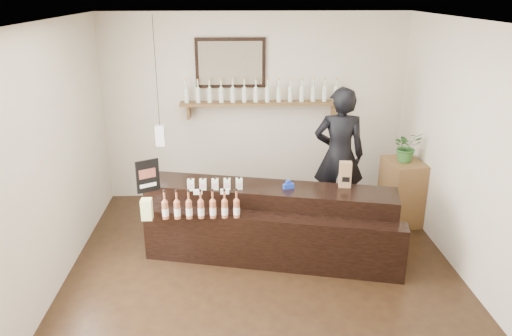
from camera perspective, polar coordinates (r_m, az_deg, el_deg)
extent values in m
plane|color=black|center=(5.78, 0.92, -12.61)|extent=(5.00, 5.00, 0.00)
plane|color=beige|center=(7.57, -0.18, 6.87)|extent=(4.50, 0.00, 4.50)
plane|color=beige|center=(2.93, 4.14, -15.76)|extent=(4.50, 0.00, 4.50)
plane|color=beige|center=(5.51, -23.06, 0.20)|extent=(0.00, 5.00, 5.00)
plane|color=beige|center=(5.76, 23.97, 0.88)|extent=(0.00, 5.00, 5.00)
plane|color=white|center=(4.88, 1.10, 16.30)|extent=(5.00, 5.00, 0.00)
cube|color=brown|center=(7.42, 0.64, 7.40)|extent=(2.40, 0.25, 0.04)
cube|color=brown|center=(7.50, -7.70, 6.41)|extent=(0.04, 0.20, 0.20)
cube|color=brown|center=(7.61, 8.83, 6.56)|extent=(0.04, 0.20, 0.20)
cube|color=black|center=(7.41, -2.94, 11.91)|extent=(1.02, 0.04, 0.72)
cube|color=#483D2E|center=(7.38, -2.94, 11.88)|extent=(0.92, 0.01, 0.62)
cube|color=white|center=(6.80, -10.88, 3.69)|extent=(0.12, 0.12, 0.28)
cylinder|color=black|center=(6.62, -11.36, 10.73)|extent=(0.01, 0.01, 1.41)
cylinder|color=silver|center=(7.42, -7.96, 8.17)|extent=(0.07, 0.07, 0.20)
cone|color=silver|center=(7.39, -8.00, 9.13)|extent=(0.07, 0.07, 0.05)
cylinder|color=silver|center=(7.38, -8.02, 9.59)|extent=(0.02, 0.02, 0.07)
cylinder|color=gold|center=(7.37, -8.04, 9.95)|extent=(0.03, 0.03, 0.02)
cylinder|color=white|center=(7.42, -7.95, 8.01)|extent=(0.07, 0.07, 0.09)
cylinder|color=silver|center=(7.40, -6.64, 8.20)|extent=(0.07, 0.07, 0.20)
cone|color=silver|center=(7.38, -6.68, 9.17)|extent=(0.07, 0.07, 0.05)
cylinder|color=silver|center=(7.37, -6.70, 9.63)|extent=(0.02, 0.02, 0.07)
cylinder|color=gold|center=(7.36, -6.71, 9.99)|extent=(0.03, 0.03, 0.02)
cylinder|color=white|center=(7.41, -6.63, 8.05)|extent=(0.07, 0.07, 0.09)
cylinder|color=silver|center=(7.39, -5.32, 8.24)|extent=(0.07, 0.07, 0.20)
cone|color=silver|center=(7.37, -5.35, 9.20)|extent=(0.07, 0.07, 0.05)
cylinder|color=silver|center=(7.36, -5.36, 9.66)|extent=(0.02, 0.02, 0.07)
cylinder|color=gold|center=(7.35, -5.38, 10.02)|extent=(0.03, 0.03, 0.02)
cylinder|color=white|center=(7.40, -5.31, 8.08)|extent=(0.07, 0.07, 0.09)
cylinder|color=silver|center=(7.39, -3.99, 8.26)|extent=(0.07, 0.07, 0.20)
cone|color=silver|center=(7.36, -4.02, 9.23)|extent=(0.07, 0.07, 0.05)
cylinder|color=silver|center=(7.35, -4.03, 9.69)|extent=(0.02, 0.02, 0.07)
cylinder|color=gold|center=(7.34, -4.04, 10.05)|extent=(0.03, 0.03, 0.02)
cylinder|color=white|center=(7.39, -3.99, 8.11)|extent=(0.07, 0.07, 0.09)
cylinder|color=silver|center=(7.38, -2.67, 8.29)|extent=(0.07, 0.07, 0.20)
cone|color=silver|center=(7.36, -2.68, 9.25)|extent=(0.07, 0.07, 0.05)
cylinder|color=silver|center=(7.35, -2.69, 9.71)|extent=(0.02, 0.02, 0.07)
cylinder|color=gold|center=(7.34, -2.69, 10.08)|extent=(0.03, 0.03, 0.02)
cylinder|color=white|center=(7.39, -2.66, 8.13)|extent=(0.07, 0.07, 0.09)
cylinder|color=silver|center=(7.39, -1.34, 8.30)|extent=(0.07, 0.07, 0.20)
cone|color=silver|center=(7.36, -1.35, 9.27)|extent=(0.07, 0.07, 0.05)
cylinder|color=silver|center=(7.35, -1.35, 9.73)|extent=(0.02, 0.02, 0.07)
cylinder|color=gold|center=(7.34, -1.35, 10.09)|extent=(0.03, 0.03, 0.02)
cylinder|color=white|center=(7.39, -1.34, 8.15)|extent=(0.07, 0.07, 0.09)
cylinder|color=silver|center=(7.39, -0.01, 8.32)|extent=(0.07, 0.07, 0.20)
cone|color=silver|center=(7.37, -0.01, 9.29)|extent=(0.07, 0.07, 0.05)
cylinder|color=silver|center=(7.36, -0.01, 9.75)|extent=(0.02, 0.02, 0.07)
cylinder|color=gold|center=(7.35, -0.01, 10.11)|extent=(0.03, 0.03, 0.02)
cylinder|color=white|center=(7.40, -0.01, 8.16)|extent=(0.07, 0.07, 0.09)
cylinder|color=silver|center=(7.40, 1.31, 8.33)|extent=(0.07, 0.07, 0.20)
cone|color=silver|center=(7.38, 1.32, 9.30)|extent=(0.07, 0.07, 0.05)
cylinder|color=silver|center=(7.37, 1.32, 9.75)|extent=(0.02, 0.02, 0.07)
cylinder|color=gold|center=(7.36, 1.32, 10.11)|extent=(0.03, 0.03, 0.02)
cylinder|color=white|center=(7.40, 1.31, 8.17)|extent=(0.07, 0.07, 0.09)
cylinder|color=silver|center=(7.41, 2.63, 8.33)|extent=(0.07, 0.07, 0.20)
cone|color=silver|center=(7.39, 2.64, 9.30)|extent=(0.07, 0.07, 0.05)
cylinder|color=silver|center=(7.38, 2.65, 9.76)|extent=(0.02, 0.02, 0.07)
cylinder|color=gold|center=(7.37, 2.66, 10.12)|extent=(0.03, 0.03, 0.02)
cylinder|color=white|center=(7.42, 2.63, 8.18)|extent=(0.07, 0.07, 0.09)
cylinder|color=silver|center=(7.43, 3.94, 8.34)|extent=(0.07, 0.07, 0.20)
cone|color=silver|center=(7.41, 3.97, 9.30)|extent=(0.07, 0.07, 0.05)
cylinder|color=silver|center=(7.40, 3.98, 9.75)|extent=(0.02, 0.02, 0.07)
cylinder|color=gold|center=(7.39, 3.99, 10.11)|extent=(0.03, 0.03, 0.02)
cylinder|color=white|center=(7.44, 3.94, 8.18)|extent=(0.07, 0.07, 0.09)
cylinder|color=silver|center=(7.45, 5.25, 8.33)|extent=(0.07, 0.07, 0.20)
cone|color=silver|center=(7.43, 5.28, 9.29)|extent=(0.07, 0.07, 0.05)
cylinder|color=silver|center=(7.42, 5.29, 9.75)|extent=(0.02, 0.02, 0.07)
cylinder|color=gold|center=(7.41, 5.31, 10.10)|extent=(0.03, 0.03, 0.02)
cylinder|color=white|center=(7.46, 5.24, 8.18)|extent=(0.07, 0.07, 0.09)
cylinder|color=silver|center=(7.48, 6.55, 8.32)|extent=(0.07, 0.07, 0.20)
cone|color=silver|center=(7.45, 6.59, 9.28)|extent=(0.07, 0.07, 0.05)
cylinder|color=silver|center=(7.44, 6.60, 9.73)|extent=(0.02, 0.02, 0.07)
cylinder|color=gold|center=(7.43, 6.62, 10.09)|extent=(0.03, 0.03, 0.02)
cylinder|color=white|center=(7.48, 6.54, 8.17)|extent=(0.07, 0.07, 0.09)
cylinder|color=silver|center=(7.51, 7.84, 8.31)|extent=(0.07, 0.07, 0.20)
cone|color=silver|center=(7.48, 7.88, 9.27)|extent=(0.07, 0.07, 0.05)
cylinder|color=silver|center=(7.47, 7.90, 9.72)|extent=(0.02, 0.02, 0.07)
cylinder|color=gold|center=(7.46, 7.92, 10.07)|extent=(0.03, 0.03, 0.02)
cylinder|color=white|center=(7.51, 7.83, 8.16)|extent=(0.07, 0.07, 0.09)
cylinder|color=silver|center=(7.54, 9.12, 8.30)|extent=(0.07, 0.07, 0.20)
cone|color=silver|center=(7.51, 9.17, 9.25)|extent=(0.07, 0.07, 0.05)
cylinder|color=silver|center=(7.50, 9.19, 9.70)|extent=(0.02, 0.02, 0.07)
cylinder|color=gold|center=(7.49, 9.21, 10.05)|extent=(0.03, 0.03, 0.02)
cylinder|color=white|center=(7.54, 9.11, 8.15)|extent=(0.07, 0.07, 0.09)
cube|color=black|center=(6.19, 1.52, -5.78)|extent=(3.08, 1.22, 0.85)
cube|color=black|center=(5.88, 1.79, -8.38)|extent=(3.02, 0.96, 0.64)
cube|color=white|center=(5.83, -6.67, -2.74)|extent=(0.10, 0.04, 0.05)
cube|color=white|center=(5.81, -3.59, -2.70)|extent=(0.10, 0.04, 0.05)
cube|color=#D7DA85|center=(5.78, -12.33, -5.16)|extent=(0.12, 0.12, 0.12)
cube|color=#D7DA85|center=(5.73, -12.42, -4.07)|extent=(0.12, 0.12, 0.12)
cube|color=silver|center=(5.96, -7.45, -1.91)|extent=(0.08, 0.08, 0.13)
cube|color=#D0A2AE|center=(5.93, -7.48, -2.06)|extent=(0.07, 0.00, 0.06)
cylinder|color=black|center=(5.94, -7.48, -1.26)|extent=(0.02, 0.02, 0.03)
cube|color=silver|center=(5.95, -6.08, -1.89)|extent=(0.08, 0.08, 0.13)
cube|color=#D0A2AE|center=(5.92, -6.10, -2.04)|extent=(0.07, 0.00, 0.06)
cylinder|color=black|center=(5.93, -6.10, -1.24)|extent=(0.02, 0.02, 0.03)
cube|color=silver|center=(5.95, -4.70, -1.88)|extent=(0.08, 0.08, 0.13)
cube|color=#D0A2AE|center=(5.91, -4.71, -2.02)|extent=(0.07, 0.00, 0.06)
cylinder|color=black|center=(5.92, -4.72, -1.22)|extent=(0.02, 0.02, 0.03)
cube|color=silver|center=(5.94, -3.32, -1.86)|extent=(0.08, 0.08, 0.13)
cube|color=#D0A2AE|center=(5.90, -3.32, -2.00)|extent=(0.07, 0.00, 0.06)
cylinder|color=black|center=(5.92, -3.33, -1.20)|extent=(0.02, 0.02, 0.03)
cube|color=silver|center=(5.94, -1.94, -1.83)|extent=(0.08, 0.08, 0.13)
cube|color=#D0A2AE|center=(5.90, -1.94, -1.98)|extent=(0.07, 0.00, 0.06)
cylinder|color=black|center=(5.91, -1.95, -1.18)|extent=(0.02, 0.02, 0.03)
cylinder|color=#A05736|center=(5.73, -10.33, -4.77)|extent=(0.07, 0.07, 0.20)
cone|color=#A05736|center=(5.68, -10.41, -3.61)|extent=(0.07, 0.07, 0.05)
cylinder|color=#A05736|center=(5.66, -10.45, -3.05)|extent=(0.02, 0.02, 0.07)
cylinder|color=black|center=(5.64, -10.48, -2.61)|extent=(0.03, 0.03, 0.02)
cylinder|color=white|center=(5.74, -10.32, -4.96)|extent=(0.07, 0.07, 0.09)
cylinder|color=#A05736|center=(5.71, -9.00, -4.77)|extent=(0.07, 0.07, 0.20)
cone|color=#A05736|center=(5.66, -9.07, -3.60)|extent=(0.07, 0.07, 0.05)
cylinder|color=#A05736|center=(5.64, -9.10, -3.04)|extent=(0.02, 0.02, 0.07)
cylinder|color=black|center=(5.62, -9.12, -2.60)|extent=(0.03, 0.03, 0.02)
cylinder|color=white|center=(5.72, -8.99, -4.95)|extent=(0.07, 0.07, 0.09)
cylinder|color=#A05736|center=(5.70, -7.65, -4.76)|extent=(0.07, 0.07, 0.20)
cone|color=#A05736|center=(5.65, -7.71, -3.59)|extent=(0.07, 0.07, 0.05)
cylinder|color=#A05736|center=(5.62, -7.74, -3.03)|extent=(0.02, 0.02, 0.07)
cylinder|color=black|center=(5.61, -7.76, -2.58)|extent=(0.03, 0.03, 0.02)
cylinder|color=white|center=(5.71, -7.64, -4.94)|extent=(0.07, 0.07, 0.09)
cylinder|color=#A05736|center=(5.69, -6.30, -4.75)|extent=(0.07, 0.07, 0.20)
cone|color=#A05736|center=(5.64, -6.35, -3.57)|extent=(0.07, 0.07, 0.05)
cylinder|color=#A05736|center=(5.61, -6.37, -3.01)|extent=(0.02, 0.02, 0.07)
cylinder|color=black|center=(5.60, -6.39, -2.57)|extent=(0.03, 0.03, 0.02)
cylinder|color=white|center=(5.70, -6.30, -4.93)|extent=(0.07, 0.07, 0.09)
cylinder|color=#A05736|center=(5.68, -4.95, -4.73)|extent=(0.07, 0.07, 0.20)
cone|color=#A05736|center=(5.63, -4.99, -3.56)|extent=(0.07, 0.07, 0.05)
cylinder|color=#A05736|center=(5.61, -5.01, -2.99)|extent=(0.02, 0.02, 0.07)
cylinder|color=black|center=(5.59, -5.02, -2.55)|extent=(0.03, 0.03, 0.02)
cylinder|color=white|center=(5.69, -4.94, -4.92)|extent=(0.07, 0.07, 0.09)
cylinder|color=#A05736|center=(5.68, -3.59, -4.71)|extent=(0.07, 0.07, 0.20)
cone|color=#A05736|center=(5.63, -3.62, -3.54)|extent=(0.07, 0.07, 0.05)
cylinder|color=#A05736|center=(5.60, -3.63, -2.97)|extent=(0.02, 0.02, 0.07)
cylinder|color=black|center=(5.58, -3.64, -2.53)|extent=(0.03, 0.03, 0.02)
cylinder|color=white|center=(5.69, -3.59, -4.90)|extent=(0.07, 0.07, 0.09)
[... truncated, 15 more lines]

